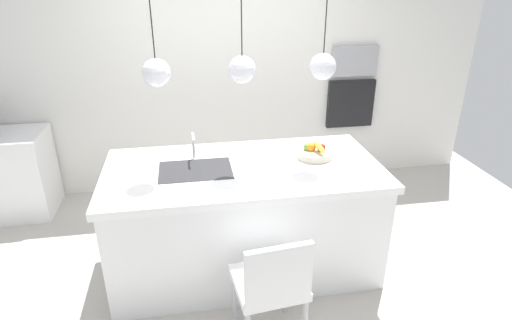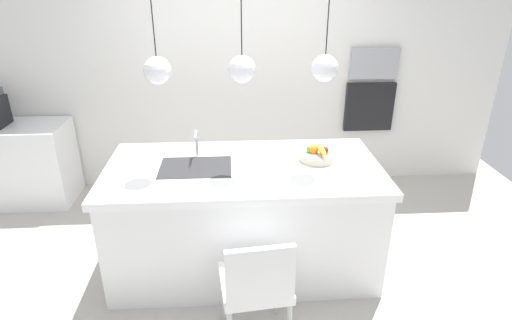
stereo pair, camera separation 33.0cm
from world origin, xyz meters
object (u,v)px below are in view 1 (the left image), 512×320
at_px(fruit_bowl, 314,153).
at_px(chair_near, 272,283).
at_px(oven, 350,103).
at_px(microwave, 354,61).

xyz_separation_m(fruit_bowl, chair_near, (-0.55, -0.96, -0.47)).
relative_size(oven, chair_near, 0.63).
distance_m(fruit_bowl, oven, 1.75).
bearing_deg(fruit_bowl, microwave, 58.98).
distance_m(oven, chair_near, 2.88).
bearing_deg(microwave, oven, 0.00).
bearing_deg(microwave, fruit_bowl, -121.02).
bearing_deg(chair_near, fruit_bowl, 60.09).
height_order(oven, chair_near, oven).
relative_size(microwave, chair_near, 0.61).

